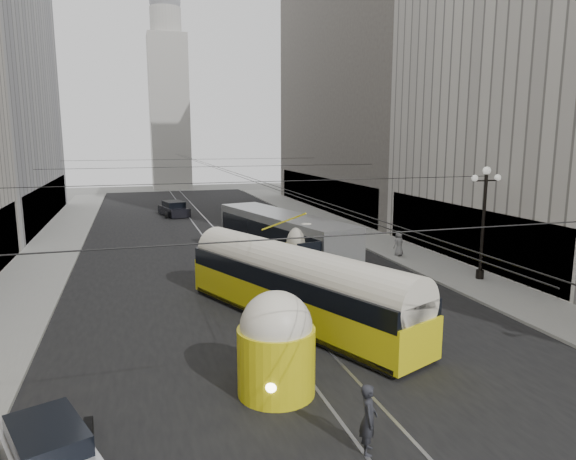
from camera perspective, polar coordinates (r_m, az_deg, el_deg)
road at (r=39.81m, az=-7.63°, el=-1.61°), size 20.00×85.00×0.02m
sidewalk_left at (r=43.16m, az=-24.34°, el=-1.42°), size 4.00×72.00×0.15m
sidewalk_right at (r=46.44m, az=6.42°, el=0.19°), size 4.00×72.00×0.15m
rail_left at (r=39.70m, az=-8.70°, el=-1.67°), size 0.12×85.00×0.04m
rail_right at (r=39.93m, az=-6.57°, el=-1.55°), size 0.12×85.00×0.04m
building_right_far at (r=60.56m, az=9.35°, el=17.85°), size 12.60×32.60×32.60m
distant_tower at (r=86.50m, az=-13.14°, el=14.47°), size 6.00×6.00×31.36m
lamppost_right_mid at (r=30.75m, az=20.92°, el=1.42°), size 1.86×0.44×6.37m
catenary at (r=38.07m, az=-7.41°, el=6.79°), size 25.00×72.00×0.23m
streetcar at (r=22.70m, az=0.85°, el=-6.17°), size 7.61×14.56×3.43m
city_bus at (r=32.63m, az=-0.57°, el=-0.85°), size 5.80×13.56×3.34m
sedan_silver at (r=14.62m, az=-25.06°, el=-21.53°), size 3.12×4.53×1.32m
sedan_white_far at (r=49.74m, az=-4.90°, el=1.47°), size 2.58×4.36×1.29m
sedan_dark_far at (r=55.34m, az=-12.58°, el=2.27°), size 3.07×5.25×1.55m
pedestrian_crossing_a at (r=14.21m, az=8.93°, el=-20.02°), size 0.69×0.81×1.88m
pedestrian_sidewalk_right at (r=35.74m, az=12.22°, el=-1.46°), size 0.96×0.77×1.71m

